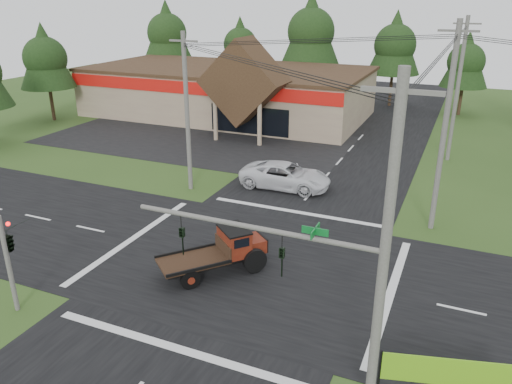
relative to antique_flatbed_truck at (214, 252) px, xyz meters
The scene contains 20 objects.
ground 2.13m from the antique_flatbed_truck, 51.08° to the left, with size 120.00×120.00×0.00m, color #2D491A.
road_ns 2.12m from the antique_flatbed_truck, 51.08° to the left, with size 12.00×120.00×0.02m, color black.
road_ew 2.12m from the antique_flatbed_truck, 51.08° to the left, with size 120.00×12.00×0.02m, color black.
parking_apron 24.15m from the antique_flatbed_truck, 122.19° to the left, with size 28.00×14.00×0.02m, color black.
cvs_building 34.28m from the antique_flatbed_truck, 115.17° to the left, with size 30.40×18.20×9.19m.
traffic_signal_mast 9.83m from the antique_flatbed_truck, 41.13° to the right, with size 8.12×0.24×7.00m.
traffic_signal_corner 9.01m from the antique_flatbed_truck, 137.10° to the right, with size 0.53×2.48×4.40m.
utility_pole_nr 11.50m from the antique_flatbed_truck, 35.12° to the right, with size 2.00×0.30×11.00m.
utility_pole_nw 12.41m from the antique_flatbed_truck, 126.04° to the left, with size 2.00×0.30×10.50m.
utility_pole_ne 13.98m from the antique_flatbed_truck, 45.84° to the left, with size 2.00×0.30×11.50m.
utility_pole_n 25.57m from the antique_flatbed_truck, 68.67° to the left, with size 2.00×0.30×11.20m.
tree_row_a 50.96m from the antique_flatbed_truck, 124.86° to the left, with size 6.72×6.72×12.12m.
tree_row_b 47.67m from the antique_flatbed_truck, 113.47° to the left, with size 5.60×5.60×10.10m.
tree_row_c 44.00m from the antique_flatbed_truck, 101.79° to the left, with size 7.28×7.28×13.13m.
tree_row_d 43.89m from the antique_flatbed_truck, 88.49° to the left, with size 6.16×6.16×11.11m.
tree_row_e 42.70m from the antique_flatbed_truck, 77.55° to the left, with size 5.04×5.04×9.09m.
tree_side_w 37.98m from the antique_flatbed_truck, 145.23° to the left, with size 5.60×5.60×10.10m.
antique_flatbed_truck is the anchor object (origin of this frame).
roadside_banner 11.52m from the antique_flatbed_truck, 20.21° to the right, with size 4.46×0.13×1.52m, color #69AF17, non-canonical shape.
white_pickup 12.23m from the antique_flatbed_truck, 94.06° to the left, with size 2.89×6.27×1.74m, color silver.
Camera 1 is at (9.05, -20.01, 12.56)m, focal length 35.00 mm.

